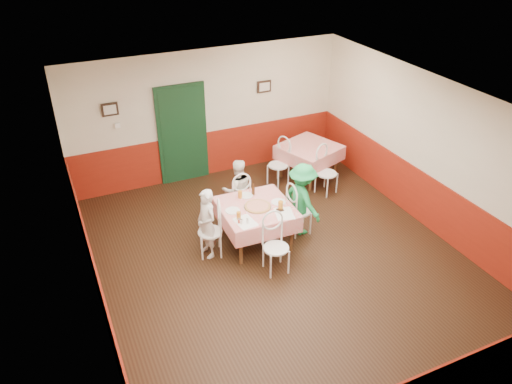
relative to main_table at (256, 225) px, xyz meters
name	(u,v)px	position (x,y,z in m)	size (l,w,h in m)	color
floor	(281,260)	(0.17, -0.65, -0.38)	(7.00, 7.00, 0.00)	black
ceiling	(285,105)	(0.17, -0.65, 2.42)	(7.00, 7.00, 0.00)	white
back_wall	(208,115)	(0.17, 2.85, 1.02)	(6.00, 0.10, 2.80)	beige
front_wall	(438,345)	(0.17, -4.15, 1.02)	(6.00, 0.10, 2.80)	beige
left_wall	(87,235)	(-2.83, -0.65, 1.02)	(0.10, 7.00, 2.80)	beige
right_wall	(432,155)	(3.17, -0.65, 1.02)	(0.10, 7.00, 2.80)	beige
wainscot_back	(210,153)	(0.17, 2.84, 0.12)	(6.00, 0.03, 1.00)	maroon
wainscot_left	(98,286)	(-2.82, -0.65, 0.12)	(0.03, 7.00, 1.00)	maroon
wainscot_right	(423,198)	(3.15, -0.65, 0.12)	(0.03, 7.00, 1.00)	maroon
door	(183,135)	(-0.43, 2.80, 0.68)	(0.96, 0.06, 2.10)	black
picture_left	(110,109)	(-1.83, 2.80, 1.48)	(0.32, 0.03, 0.26)	black
picture_right	(264,87)	(1.47, 2.80, 1.48)	(0.32, 0.03, 0.26)	black
thermostat	(118,125)	(-1.73, 2.80, 1.12)	(0.10, 0.03, 0.10)	white
main_table	(256,225)	(0.00, 0.00, 0.00)	(1.22, 1.22, 0.77)	red
second_table	(309,162)	(2.07, 1.76, 0.00)	(1.12, 1.12, 0.77)	red
chair_left	(210,232)	(-0.85, 0.03, 0.08)	(0.42, 0.42, 0.90)	white
chair_right	(299,211)	(0.85, -0.03, 0.08)	(0.42, 0.42, 0.90)	white
chair_far	(239,198)	(0.03, 0.85, 0.08)	(0.42, 0.42, 0.90)	white
chair_near	(276,248)	(-0.03, -0.85, 0.08)	(0.42, 0.42, 0.90)	white
chair_second_a	(278,165)	(1.32, 1.76, 0.08)	(0.42, 0.42, 0.90)	white
chair_second_b	(327,174)	(2.07, 1.01, 0.08)	(0.42, 0.42, 0.90)	white
pizza	(258,206)	(0.02, -0.03, 0.40)	(0.45, 0.45, 0.03)	#B74723
plate_left	(233,211)	(-0.42, 0.03, 0.39)	(0.25, 0.25, 0.01)	white
plate_right	(278,202)	(0.41, -0.04, 0.39)	(0.25, 0.25, 0.01)	white
plate_far	(246,195)	(-0.01, 0.40, 0.39)	(0.25, 0.25, 0.01)	white
glass_a	(239,216)	(-0.43, -0.24, 0.45)	(0.07, 0.07, 0.14)	#BF7219
glass_b	(281,205)	(0.34, -0.26, 0.46)	(0.08, 0.08, 0.16)	#BF7219
glass_c	(240,194)	(-0.14, 0.38, 0.45)	(0.08, 0.08, 0.14)	#BF7219
beer_bottle	(253,189)	(0.12, 0.39, 0.49)	(0.06, 0.06, 0.21)	#381C0A
shaker_a	(241,222)	(-0.44, -0.40, 0.43)	(0.04, 0.04, 0.09)	silver
shaker_b	(247,221)	(-0.35, -0.42, 0.43)	(0.04, 0.04, 0.09)	silver
shaker_c	(239,221)	(-0.47, -0.35, 0.43)	(0.04, 0.04, 0.09)	#B23319
menu_left	(245,222)	(-0.36, -0.37, 0.39)	(0.30, 0.40, 0.00)	white
menu_right	(284,214)	(0.34, -0.41, 0.39)	(0.30, 0.40, 0.00)	white
wallet	(280,210)	(0.32, -0.29, 0.40)	(0.11, 0.09, 0.02)	black
diner_left	(207,224)	(-0.90, 0.03, 0.26)	(0.46, 0.30, 1.27)	gray
diner_far	(238,190)	(0.03, 0.90, 0.24)	(0.60, 0.46, 1.23)	gray
diner_right	(302,199)	(0.90, -0.03, 0.32)	(0.89, 0.51, 1.38)	gray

